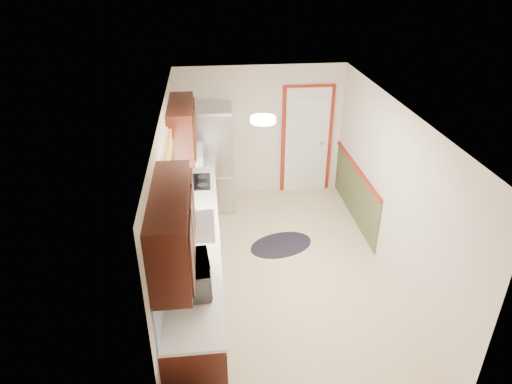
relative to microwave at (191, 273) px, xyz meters
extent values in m
cube|color=beige|center=(1.20, 1.41, -1.14)|extent=(3.20, 5.20, 0.12)
cube|color=white|center=(1.20, 1.41, 1.26)|extent=(3.20, 5.20, 0.12)
cube|color=silver|center=(1.20, 3.91, 0.06)|extent=(3.20, 0.10, 2.40)
cube|color=silver|center=(1.20, -1.09, 0.06)|extent=(3.20, 0.10, 2.40)
cube|color=silver|center=(-0.30, 1.41, 0.06)|extent=(0.10, 5.20, 2.40)
cube|color=silver|center=(2.70, 1.41, 0.06)|extent=(0.10, 5.20, 2.40)
cube|color=#37130C|center=(0.00, 1.11, -0.69)|extent=(0.60, 4.00, 0.90)
cube|color=white|center=(0.01, 1.11, -0.22)|extent=(0.63, 4.00, 0.04)
cube|color=#5379CB|center=(-0.29, 1.11, 0.08)|extent=(0.02, 4.00, 0.55)
cube|color=#37130C|center=(-0.12, -0.19, 0.69)|extent=(0.35, 1.40, 0.75)
cube|color=#37130C|center=(-0.12, 2.51, 0.69)|extent=(0.35, 1.20, 0.75)
cube|color=white|center=(-0.29, 1.21, 0.48)|extent=(0.02, 1.00, 0.90)
cube|color=orange|center=(-0.24, 1.21, 0.83)|extent=(0.05, 1.12, 0.24)
cube|color=#B7B7BC|center=(0.01, 1.21, -0.19)|extent=(0.52, 0.82, 0.02)
cube|color=white|center=(-0.07, 2.56, 0.24)|extent=(0.45, 0.60, 0.15)
cube|color=maroon|center=(2.05, 3.88, -0.14)|extent=(0.94, 0.05, 2.08)
cube|color=white|center=(2.05, 3.85, -0.14)|extent=(0.80, 0.04, 2.00)
cube|color=#464F2C|center=(2.69, 2.76, -0.69)|extent=(0.02, 2.30, 0.90)
cube|color=maroon|center=(2.67, 2.76, -0.22)|extent=(0.04, 2.30, 0.06)
cylinder|color=#FFD88C|center=(0.90, 1.21, 1.22)|extent=(0.30, 0.30, 0.06)
imported|color=white|center=(0.00, 0.00, 0.00)|extent=(0.38, 0.61, 0.40)
cube|color=#B7B7BC|center=(0.28, 3.46, -0.22)|extent=(0.79, 0.75, 1.84)
cylinder|color=black|center=(0.02, 3.06, -0.31)|extent=(0.02, 0.02, 1.29)
ellipsoid|color=black|center=(1.31, 2.02, -1.13)|extent=(1.18, 0.96, 0.01)
cube|color=black|center=(0.01, 2.50, -0.19)|extent=(0.47, 0.57, 0.02)
camera|label=1|loc=(0.26, -3.86, 2.97)|focal=32.00mm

